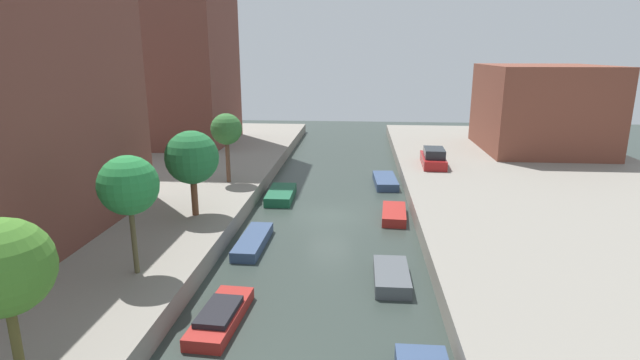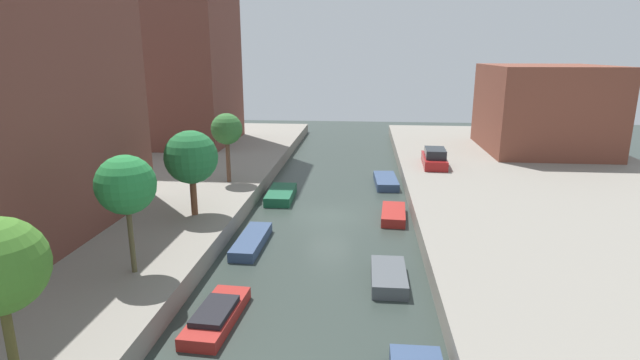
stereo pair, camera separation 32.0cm
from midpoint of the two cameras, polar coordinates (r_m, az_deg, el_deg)
ground_plane at (r=30.17m, az=0.82°, el=-4.23°), size 84.00×84.00×0.00m
quay_left at (r=34.39m, az=-25.00°, el=-2.39°), size 20.00×64.00×1.00m
quay_right at (r=32.69m, az=28.12°, el=-3.60°), size 20.00×64.00×1.00m
apartment_tower_far at (r=50.34m, az=-17.04°, el=18.18°), size 10.00×10.68×24.71m
low_block_right at (r=48.99m, az=24.06°, el=7.61°), size 10.00×11.34×7.59m
street_tree_0 at (r=15.15m, az=-33.38°, el=-8.52°), size 2.56×2.56×4.76m
street_tree_1 at (r=20.71m, az=-21.73°, el=-0.62°), size 2.37×2.37×4.90m
street_tree_2 at (r=27.42m, az=-14.95°, el=2.50°), size 2.89×2.89×4.70m
street_tree_3 at (r=34.00m, az=-11.06°, el=5.73°), size 2.12×2.12×4.75m
parked_car at (r=39.84m, az=12.78°, el=2.47°), size 1.94×4.62×1.42m
moored_boat_left_1 at (r=19.30m, az=-11.94°, el=-15.16°), size 1.67×4.12×0.68m
moored_boat_left_2 at (r=25.88m, az=-8.12°, el=-7.05°), size 1.35×4.48×0.53m
moored_boat_left_3 at (r=33.64m, az=-4.83°, el=-1.71°), size 1.77×4.11×0.61m
moored_boat_right_1 at (r=22.02m, az=7.86°, el=-11.01°), size 1.50×3.24×0.59m
moored_boat_right_2 at (r=30.01m, az=8.27°, el=-3.93°), size 1.60×3.62×0.55m
moored_boat_right_3 at (r=37.43m, az=7.32°, el=-0.11°), size 1.82×4.36×0.58m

